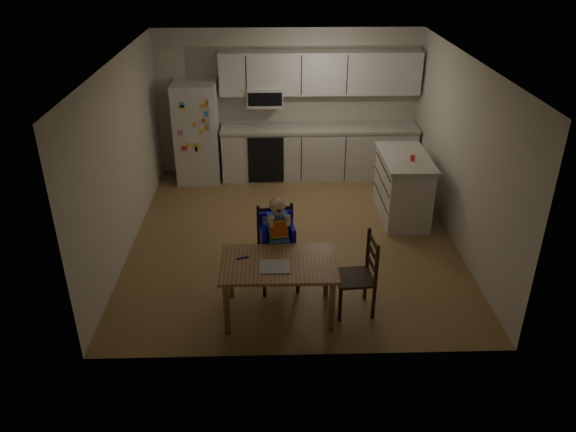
{
  "coord_description": "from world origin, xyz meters",
  "views": [
    {
      "loc": [
        -0.28,
        -7.01,
        3.94
      ],
      "look_at": [
        -0.11,
        -1.19,
        0.94
      ],
      "focal_mm": 35.0,
      "sensor_mm": 36.0,
      "label": 1
    }
  ],
  "objects_px": {
    "red_cup": "(412,158)",
    "dining_table": "(279,270)",
    "chair_booster": "(277,232)",
    "chair_side": "(363,270)",
    "refrigerator": "(197,132)",
    "kitchen_island": "(403,186)"
  },
  "relations": [
    {
      "from": "red_cup",
      "to": "dining_table",
      "type": "xyz_separation_m",
      "value": [
        -1.95,
        -2.23,
        -0.42
      ]
    },
    {
      "from": "red_cup",
      "to": "chair_booster",
      "type": "relative_size",
      "value": 0.07
    },
    {
      "from": "chair_side",
      "to": "refrigerator",
      "type": "bearing_deg",
      "value": -154.6
    },
    {
      "from": "dining_table",
      "to": "chair_side",
      "type": "xyz_separation_m",
      "value": [
        0.94,
        0.06,
        -0.06
      ]
    },
    {
      "from": "red_cup",
      "to": "chair_side",
      "type": "xyz_separation_m",
      "value": [
        -1.0,
        -2.17,
        -0.48
      ]
    },
    {
      "from": "kitchen_island",
      "to": "chair_booster",
      "type": "bearing_deg",
      "value": -136.76
    },
    {
      "from": "refrigerator",
      "to": "dining_table",
      "type": "height_order",
      "value": "refrigerator"
    },
    {
      "from": "red_cup",
      "to": "kitchen_island",
      "type": "bearing_deg",
      "value": 106.3
    },
    {
      "from": "refrigerator",
      "to": "red_cup",
      "type": "xyz_separation_m",
      "value": [
        3.27,
        -1.71,
        0.17
      ]
    },
    {
      "from": "red_cup",
      "to": "chair_side",
      "type": "relative_size",
      "value": 0.09
    },
    {
      "from": "dining_table",
      "to": "refrigerator",
      "type": "bearing_deg",
      "value": 108.58
    },
    {
      "from": "refrigerator",
      "to": "dining_table",
      "type": "xyz_separation_m",
      "value": [
        1.32,
        -3.94,
        -0.26
      ]
    },
    {
      "from": "kitchen_island",
      "to": "chair_booster",
      "type": "height_order",
      "value": "chair_booster"
    },
    {
      "from": "kitchen_island",
      "to": "dining_table",
      "type": "xyz_separation_m",
      "value": [
        -1.9,
        -2.41,
        0.1
      ]
    },
    {
      "from": "chair_side",
      "to": "red_cup",
      "type": "bearing_deg",
      "value": 150.28
    },
    {
      "from": "kitchen_island",
      "to": "refrigerator",
      "type": "bearing_deg",
      "value": 154.6
    },
    {
      "from": "refrigerator",
      "to": "kitchen_island",
      "type": "distance_m",
      "value": 3.58
    },
    {
      "from": "chair_booster",
      "to": "chair_side",
      "type": "height_order",
      "value": "chair_booster"
    },
    {
      "from": "chair_booster",
      "to": "dining_table",
      "type": "bearing_deg",
      "value": -98.23
    },
    {
      "from": "chair_booster",
      "to": "chair_side",
      "type": "distance_m",
      "value": 1.12
    },
    {
      "from": "kitchen_island",
      "to": "chair_side",
      "type": "xyz_separation_m",
      "value": [
        -0.95,
        -2.35,
        0.05
      ]
    },
    {
      "from": "refrigerator",
      "to": "red_cup",
      "type": "relative_size",
      "value": 19.14
    }
  ]
}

